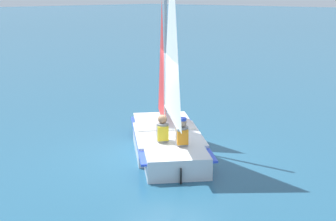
# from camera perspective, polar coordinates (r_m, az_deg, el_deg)

# --- Properties ---
(ground_plane) EXTENTS (260.00, 260.00, 0.00)m
(ground_plane) POSITION_cam_1_polar(r_m,az_deg,el_deg) (12.16, -0.00, -5.02)
(ground_plane) COLOR #235675
(sailboat_main) EXTENTS (4.17, 3.87, 5.30)m
(sailboat_main) POSITION_cam_1_polar(r_m,az_deg,el_deg) (11.89, 0.04, -1.85)
(sailboat_main) COLOR silver
(sailboat_main) RESTS_ON ground_plane
(sailor_helm) EXTENTS (0.43, 0.42, 1.16)m
(sailor_helm) POSITION_cam_1_polar(r_m,az_deg,el_deg) (11.31, -0.68, -3.19)
(sailor_helm) COLOR black
(sailor_helm) RESTS_ON ground_plane
(sailor_crew) EXTENTS (0.43, 0.42, 1.16)m
(sailor_crew) POSITION_cam_1_polar(r_m,az_deg,el_deg) (11.03, 1.70, -3.59)
(sailor_crew) COLOR black
(sailor_crew) RESTS_ON ground_plane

